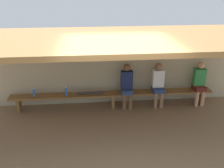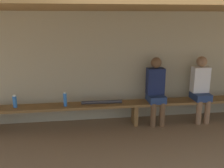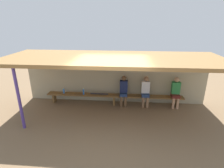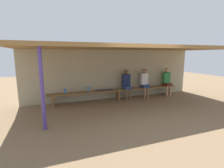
{
  "view_description": "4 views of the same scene",
  "coord_description": "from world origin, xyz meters",
  "px_view_note": "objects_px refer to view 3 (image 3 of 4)",
  "views": [
    {
      "loc": [
        -0.64,
        -5.12,
        3.65
      ],
      "look_at": [
        -0.05,
        1.21,
        0.9
      ],
      "focal_mm": 40.1,
      "sensor_mm": 36.0,
      "label": 1
    },
    {
      "loc": [
        -1.1,
        -3.07,
        2.08
      ],
      "look_at": [
        -0.52,
        1.14,
        0.96
      ],
      "focal_mm": 40.42,
      "sensor_mm": 36.0,
      "label": 2
    },
    {
      "loc": [
        0.52,
        -5.63,
        3.58
      ],
      "look_at": [
        -0.07,
        1.25,
        1.08
      ],
      "focal_mm": 28.46,
      "sensor_mm": 36.0,
      "label": 3
    },
    {
      "loc": [
        -2.79,
        -5.14,
        2.0
      ],
      "look_at": [
        -0.37,
        1.32,
        0.77
      ],
      "focal_mm": 26.64,
      "sensor_mm": 36.0,
      "label": 4
    }
  ],
  "objects_px": {
    "water_bottle_green": "(64,91)",
    "player_in_white": "(146,90)",
    "bench": "(114,96)",
    "player_in_blue": "(124,90)",
    "baseball_bat": "(99,94)",
    "player_rightmost": "(176,91)",
    "support_post": "(19,99)",
    "water_bottle_blue": "(84,92)"
  },
  "relations": [
    {
      "from": "water_bottle_green",
      "to": "player_in_white",
      "type": "bearing_deg",
      "value": -0.24
    },
    {
      "from": "bench",
      "to": "player_in_white",
      "type": "bearing_deg",
      "value": 0.13
    },
    {
      "from": "bench",
      "to": "player_in_blue",
      "type": "bearing_deg",
      "value": 0.42
    },
    {
      "from": "player_in_blue",
      "to": "baseball_bat",
      "type": "bearing_deg",
      "value": -179.84
    },
    {
      "from": "player_in_blue",
      "to": "baseball_bat",
      "type": "distance_m",
      "value": 1.1
    },
    {
      "from": "player_in_white",
      "to": "player_rightmost",
      "type": "bearing_deg",
      "value": 0.0
    },
    {
      "from": "water_bottle_green",
      "to": "support_post",
      "type": "bearing_deg",
      "value": -109.11
    },
    {
      "from": "water_bottle_green",
      "to": "baseball_bat",
      "type": "relative_size",
      "value": 0.3
    },
    {
      "from": "player_in_blue",
      "to": "baseball_bat",
      "type": "relative_size",
      "value": 1.69
    },
    {
      "from": "support_post",
      "to": "bench",
      "type": "xyz_separation_m",
      "value": [
        3.01,
        2.1,
        -0.71
      ]
    },
    {
      "from": "water_bottle_blue",
      "to": "player_in_blue",
      "type": "bearing_deg",
      "value": 1.43
    },
    {
      "from": "player_rightmost",
      "to": "water_bottle_blue",
      "type": "xyz_separation_m",
      "value": [
        -3.99,
        -0.04,
        -0.14
      ]
    },
    {
      "from": "player_in_white",
      "to": "support_post",
      "type": "bearing_deg",
      "value": -154.31
    },
    {
      "from": "player_rightmost",
      "to": "baseball_bat",
      "type": "height_order",
      "value": "player_rightmost"
    },
    {
      "from": "bench",
      "to": "water_bottle_blue",
      "type": "height_order",
      "value": "water_bottle_blue"
    },
    {
      "from": "support_post",
      "to": "player_in_white",
      "type": "bearing_deg",
      "value": 25.69
    },
    {
      "from": "bench",
      "to": "water_bottle_green",
      "type": "distance_m",
      "value": 2.29
    },
    {
      "from": "support_post",
      "to": "player_in_blue",
      "type": "distance_m",
      "value": 4.04
    },
    {
      "from": "water_bottle_blue",
      "to": "baseball_bat",
      "type": "distance_m",
      "value": 0.7
    },
    {
      "from": "player_rightmost",
      "to": "water_bottle_green",
      "type": "relative_size",
      "value": 5.63
    },
    {
      "from": "baseball_bat",
      "to": "bench",
      "type": "bearing_deg",
      "value": 1.61
    },
    {
      "from": "support_post",
      "to": "player_in_white",
      "type": "distance_m",
      "value": 4.87
    },
    {
      "from": "support_post",
      "to": "bench",
      "type": "bearing_deg",
      "value": 34.87
    },
    {
      "from": "bench",
      "to": "player_in_blue",
      "type": "xyz_separation_m",
      "value": [
        0.42,
        0.0,
        0.34
      ]
    },
    {
      "from": "support_post",
      "to": "baseball_bat",
      "type": "height_order",
      "value": "support_post"
    },
    {
      "from": "player_in_white",
      "to": "baseball_bat",
      "type": "xyz_separation_m",
      "value": [
        -2.02,
        -0.0,
        -0.24
      ]
    },
    {
      "from": "support_post",
      "to": "baseball_bat",
      "type": "distance_m",
      "value": 3.21
    },
    {
      "from": "player_in_white",
      "to": "water_bottle_blue",
      "type": "height_order",
      "value": "player_in_white"
    },
    {
      "from": "water_bottle_green",
      "to": "water_bottle_blue",
      "type": "bearing_deg",
      "value": -3.7
    },
    {
      "from": "support_post",
      "to": "player_in_white",
      "type": "height_order",
      "value": "support_post"
    },
    {
      "from": "player_rightmost",
      "to": "baseball_bat",
      "type": "relative_size",
      "value": 1.69
    },
    {
      "from": "player_in_white",
      "to": "player_rightmost",
      "type": "distance_m",
      "value": 1.27
    },
    {
      "from": "water_bottle_green",
      "to": "baseball_bat",
      "type": "bearing_deg",
      "value": -0.66
    },
    {
      "from": "player_rightmost",
      "to": "water_bottle_blue",
      "type": "relative_size",
      "value": 4.91
    },
    {
      "from": "player_rightmost",
      "to": "baseball_bat",
      "type": "distance_m",
      "value": 3.3
    },
    {
      "from": "player_in_white",
      "to": "water_bottle_green",
      "type": "relative_size",
      "value": 5.63
    },
    {
      "from": "support_post",
      "to": "water_bottle_blue",
      "type": "relative_size",
      "value": 8.09
    },
    {
      "from": "player_in_white",
      "to": "water_bottle_blue",
      "type": "distance_m",
      "value": 2.72
    },
    {
      "from": "player_in_blue",
      "to": "player_in_white",
      "type": "relative_size",
      "value": 1.0
    },
    {
      "from": "bench",
      "to": "player_in_blue",
      "type": "relative_size",
      "value": 4.49
    },
    {
      "from": "support_post",
      "to": "water_bottle_green",
      "type": "bearing_deg",
      "value": 70.89
    },
    {
      "from": "player_in_white",
      "to": "baseball_bat",
      "type": "height_order",
      "value": "player_in_white"
    }
  ]
}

